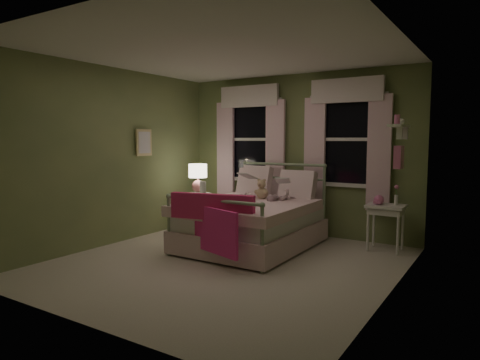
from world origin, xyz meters
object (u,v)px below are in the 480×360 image
Objects in this scene: bed at (252,221)px; nightstand_left at (198,207)px; nightstand_right at (386,212)px; child_right at (284,182)px; table_lamp at (198,175)px; teddy_bear at (262,191)px; child_left at (251,179)px.

bed reaches higher than nightstand_left.
nightstand_left and nightstand_right have the same top height.
child_right is 1.46× the size of table_lamp.
child_right is 2.25× the size of teddy_bear.
child_left is 2.03m from nightstand_right.
child_left reaches higher than bed.
teddy_bear is 0.65× the size of table_lamp.
bed is at bearing 119.88° from child_left.
nightstand_right is at bearing -172.03° from child_left.
nightstand_left is 2.99m from nightstand_right.
bed reaches higher than nightstand_right.
child_left reaches higher than child_right.
teddy_bear is 1.35m from nightstand_left.
nightstand_left is at bearing -172.26° from nightstand_right.
table_lamp reaches higher than nightstand_left.
nightstand_left is 0.54m from table_lamp.
bed is 4.29× the size of table_lamp.
bed is 6.62× the size of teddy_bear.
nightstand_left is at bearing 174.78° from teddy_bear.
nightstand_right is (1.40, 0.36, -0.36)m from child_right.
child_left is at bearing 2.32° from nightstand_left.
nightstand_right is (1.96, 0.36, -0.39)m from child_left.
nightstand_right is at bearing 7.74° from nightstand_left.
bed is 2.72× the size of child_left.
table_lamp is at bearing 174.78° from teddy_bear.
nightstand_left is (-1.29, 0.12, -0.37)m from teddy_bear.
child_right is at bearing 56.58° from bed.
child_left is at bearing -169.52° from nightstand_right.
teddy_bear is 1.77m from nightstand_right.
child_right is (0.29, 0.43, 0.54)m from bed.
table_lamp is at bearing 16.76° from child_right.
child_right is at bearing 1.49° from nightstand_left.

